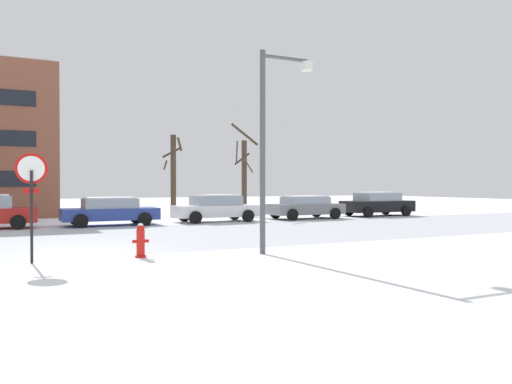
{
  "coord_description": "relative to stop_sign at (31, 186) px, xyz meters",
  "views": [
    {
      "loc": [
        -1.62,
        -15.0,
        1.96
      ],
      "look_at": [
        8.58,
        5.94,
        1.62
      ],
      "focal_mm": 35.33,
      "sensor_mm": 36.0,
      "label": 1
    }
  ],
  "objects": [
    {
      "name": "stop_sign",
      "position": [
        0.0,
        0.0,
        0.0
      ],
      "size": [
        0.76,
        0.17,
        2.74
      ],
      "color": "black",
      "rests_on": "ground"
    },
    {
      "name": "parked_car_gray",
      "position": [
        14.78,
        11.17,
        -1.23
      ],
      "size": [
        4.37,
        2.18,
        1.32
      ],
      "color": "slate",
      "rests_on": "ground"
    },
    {
      "name": "parked_car_white",
      "position": [
        9.3,
        11.22,
        -1.19
      ],
      "size": [
        4.51,
        2.02,
        1.43
      ],
      "color": "white",
      "rests_on": "ground"
    },
    {
      "name": "tree_far_mid",
      "position": [
        12.63,
        14.92,
        0.72
      ],
      "size": [
        1.69,
        1.79,
        5.72
      ],
      "color": "#423326",
      "rests_on": "ground"
    },
    {
      "name": "parked_car_blue",
      "position": [
        3.82,
        11.19,
        -1.22
      ],
      "size": [
        4.49,
        2.15,
        1.36
      ],
      "color": "#283D93",
      "rests_on": "ground"
    },
    {
      "name": "parked_car_black",
      "position": [
        20.26,
        11.44,
        -1.16
      ],
      "size": [
        4.6,
        2.15,
        1.51
      ],
      "color": "black",
      "rests_on": "ground"
    },
    {
      "name": "road_surface",
      "position": [
        1.17,
        5.31,
        -1.92
      ],
      "size": [
        80.0,
        9.89,
        0.0
      ],
      "color": "#B7BCC4",
      "rests_on": "ground"
    },
    {
      "name": "street_lamp",
      "position": [
        6.24,
        -0.93,
        1.59
      ],
      "size": [
        1.72,
        0.36,
        5.75
      ],
      "color": "#4C4F54",
      "rests_on": "ground"
    },
    {
      "name": "fire_hydrant",
      "position": [
        2.67,
        -0.14,
        -1.46
      ],
      "size": [
        0.44,
        0.3,
        0.93
      ],
      "color": "red",
      "rests_on": "ground"
    },
    {
      "name": "ground_plane",
      "position": [
        1.17,
        1.37,
        -1.92
      ],
      "size": [
        120.0,
        120.0,
        0.0
      ],
      "primitive_type": "plane",
      "color": "white"
    },
    {
      "name": "tree_far_left",
      "position": [
        8.28,
        15.57,
        0.68
      ],
      "size": [
        1.34,
        1.29,
        4.94
      ],
      "color": "#423326",
      "rests_on": "ground"
    }
  ]
}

